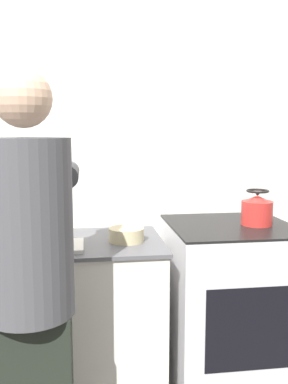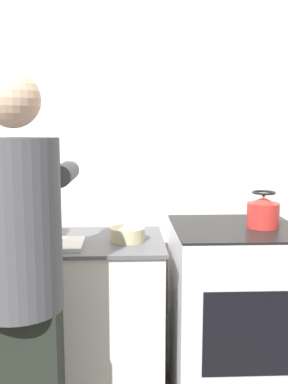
{
  "view_description": "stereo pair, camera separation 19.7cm",
  "coord_description": "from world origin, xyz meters",
  "px_view_note": "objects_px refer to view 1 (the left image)",
  "views": [
    {
      "loc": [
        0.04,
        -1.79,
        1.42
      ],
      "look_at": [
        0.32,
        0.19,
        1.13
      ],
      "focal_mm": 40.0,
      "sensor_mm": 36.0,
      "label": 1
    },
    {
      "loc": [
        0.24,
        -1.81,
        1.42
      ],
      "look_at": [
        0.32,
        0.19,
        1.13
      ],
      "focal_mm": 40.0,
      "sensor_mm": 36.0,
      "label": 2
    }
  ],
  "objects_px": {
    "oven": "(229,309)",
    "bowl_prep": "(126,235)",
    "person": "(30,279)",
    "cutting_board": "(42,247)",
    "knife": "(36,244)",
    "kettle": "(257,210)"
  },
  "relations": [
    {
      "from": "oven",
      "to": "bowl_prep",
      "type": "bearing_deg",
      "value": -172.12
    },
    {
      "from": "oven",
      "to": "person",
      "type": "xyz_separation_m",
      "value": [
        -0.96,
        -0.57,
        0.42
      ]
    },
    {
      "from": "oven",
      "to": "person",
      "type": "distance_m",
      "value": 1.19
    },
    {
      "from": "bowl_prep",
      "to": "cutting_board",
      "type": "bearing_deg",
      "value": -168.61
    },
    {
      "from": "knife",
      "to": "kettle",
      "type": "distance_m",
      "value": 1.13
    },
    {
      "from": "oven",
      "to": "kettle",
      "type": "relative_size",
      "value": 5.05
    },
    {
      "from": "oven",
      "to": "cutting_board",
      "type": "bearing_deg",
      "value": -170.66
    },
    {
      "from": "cutting_board",
      "to": "person",
      "type": "bearing_deg",
      "value": -90.4
    },
    {
      "from": "person",
      "to": "bowl_prep",
      "type": "height_order",
      "value": "person"
    },
    {
      "from": "oven",
      "to": "knife",
      "type": "relative_size",
      "value": 4.08
    },
    {
      "from": "knife",
      "to": "bowl_prep",
      "type": "relative_size",
      "value": 1.34
    },
    {
      "from": "person",
      "to": "cutting_board",
      "type": "height_order",
      "value": "person"
    },
    {
      "from": "cutting_board",
      "to": "bowl_prep",
      "type": "relative_size",
      "value": 2.2
    },
    {
      "from": "oven",
      "to": "knife",
      "type": "distance_m",
      "value": 1.09
    },
    {
      "from": "cutting_board",
      "to": "bowl_prep",
      "type": "distance_m",
      "value": 0.41
    },
    {
      "from": "oven",
      "to": "cutting_board",
      "type": "xyz_separation_m",
      "value": [
        -0.96,
        -0.16,
        0.43
      ]
    },
    {
      "from": "kettle",
      "to": "oven",
      "type": "bearing_deg",
      "value": 170.59
    },
    {
      "from": "oven",
      "to": "bowl_prep",
      "type": "xyz_separation_m",
      "value": [
        -0.56,
        -0.08,
        0.45
      ]
    },
    {
      "from": "oven",
      "to": "cutting_board",
      "type": "height_order",
      "value": "oven"
    },
    {
      "from": "cutting_board",
      "to": "knife",
      "type": "bearing_deg",
      "value": 154.99
    },
    {
      "from": "cutting_board",
      "to": "kettle",
      "type": "bearing_deg",
      "value": 7.14
    },
    {
      "from": "cutting_board",
      "to": "knife",
      "type": "xyz_separation_m",
      "value": [
        -0.03,
        0.01,
        0.01
      ]
    }
  ]
}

